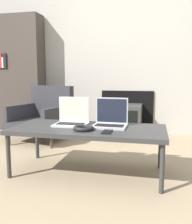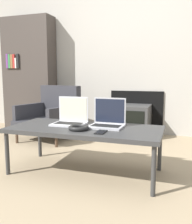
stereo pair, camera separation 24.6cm
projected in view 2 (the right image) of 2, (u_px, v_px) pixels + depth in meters
name	position (u px, v px, depth m)	size (l,w,h in m)	color
ground_plane	(80.00, 177.00, 2.14)	(14.00, 14.00, 0.00)	#998466
wall_back	(128.00, 47.00, 3.73)	(7.00, 0.08, 2.60)	#ADA89E
table	(85.00, 131.00, 2.20)	(1.34, 0.61, 0.41)	#333333
laptop_left	(71.00, 118.00, 2.33)	(0.30, 0.23, 0.25)	silver
laptop_right	(108.00, 120.00, 2.22)	(0.30, 0.24, 0.25)	#B2B2B7
headphones	(79.00, 128.00, 2.08)	(0.17, 0.17, 0.04)	black
phone	(101.00, 132.00, 1.99)	(0.07, 0.14, 0.01)	black
tv	(133.00, 121.00, 3.55)	(0.46, 0.48, 0.45)	#383838
armchair	(52.00, 113.00, 3.44)	(0.81, 0.80, 0.73)	#2D2D33
bookshelf	(29.00, 74.00, 4.10)	(0.85, 0.32, 1.80)	#3F3833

